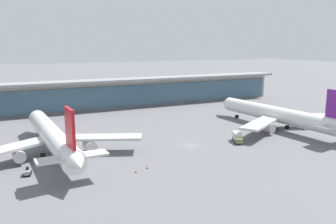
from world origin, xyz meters
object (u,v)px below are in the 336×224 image
Objects in this scene: service_truck_near_nose_olive at (237,137)px; airliner_centre_stand at (279,115)px; service_truck_under_wing_grey at (27,172)px; safety_cone_alpha at (147,167)px; safety_cone_bravo at (136,172)px; airliner_left_stand at (53,136)px.

airliner_centre_stand is at bearing 16.28° from service_truck_near_nose_olive.
airliner_centre_stand reaches higher than service_truck_under_wing_grey.
safety_cone_alpha is (28.54, -9.04, -0.56)m from service_truck_under_wing_grey.
service_truck_under_wing_grey is at bearing 156.69° from safety_cone_bravo.
service_truck_near_nose_olive is 38.78m from safety_cone_alpha.
airliner_centre_stand reaches higher than service_truck_near_nose_olive.
airliner_left_stand is 83.37m from airliner_centre_stand.
safety_cone_bravo is at bearing -156.93° from safety_cone_alpha.
airliner_centre_stand is at bearing 5.27° from service_truck_under_wing_grey.
airliner_centre_stand reaches higher than safety_cone_alpha.
airliner_left_stand reaches higher than safety_cone_bravo.
safety_cone_bravo is (16.35, -24.83, -5.30)m from airliner_left_stand.
service_truck_under_wing_grey is at bearing -174.73° from airliner_centre_stand.
safety_cone_bravo is at bearing -23.31° from service_truck_under_wing_grey.
service_truck_under_wing_grey reaches higher than safety_cone_alpha.
safety_cone_bravo is (-41.24, -11.63, -1.37)m from service_truck_near_nose_olive.
airliner_centre_stand is 65.63m from safety_cone_alpha.
safety_cone_bravo is (24.74, -10.66, -0.56)m from service_truck_under_wing_grey.
safety_cone_alpha is at bearing -165.02° from service_truck_near_nose_olive.
service_truck_under_wing_grey is at bearing -179.16° from service_truck_near_nose_olive.
airliner_left_stand is 95.68× the size of safety_cone_bravo.
airliner_left_stand and airliner_centre_stand have the same top height.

